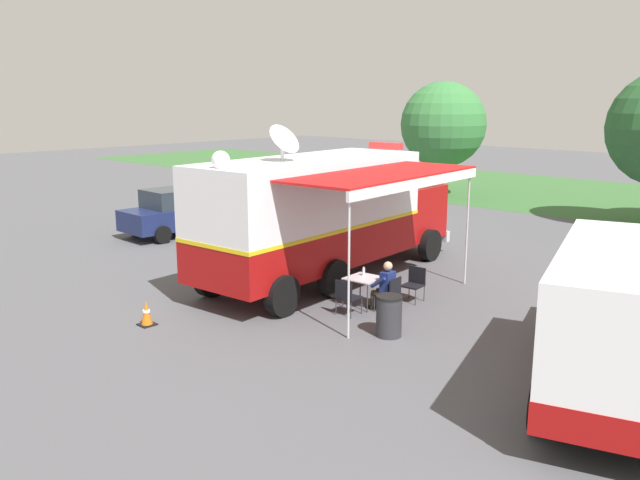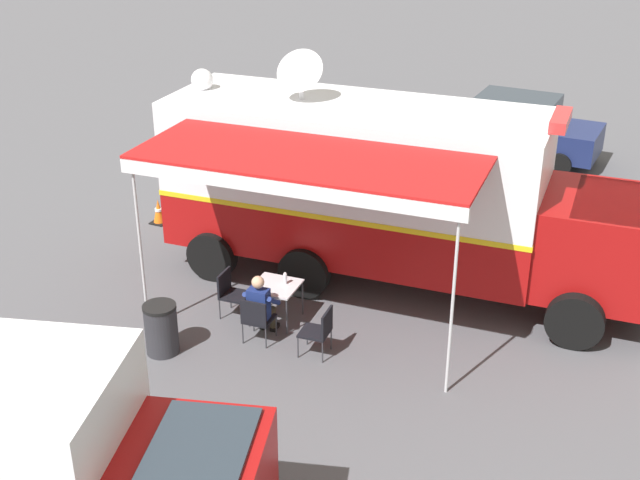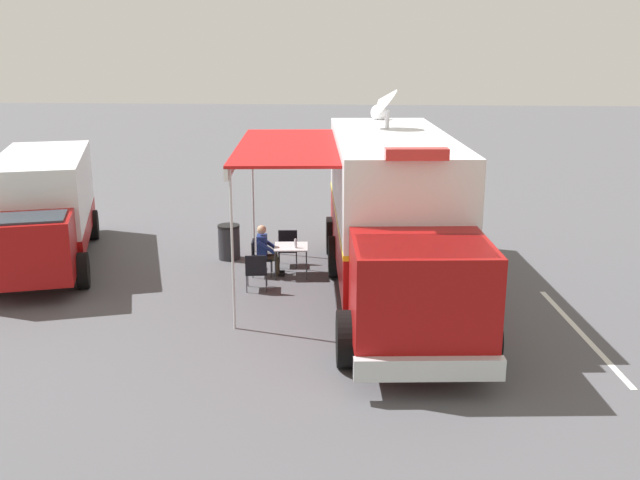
# 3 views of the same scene
# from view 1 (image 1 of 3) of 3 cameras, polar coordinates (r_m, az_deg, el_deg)

# --- Properties ---
(ground_plane) EXTENTS (100.00, 100.00, 0.00)m
(ground_plane) POSITION_cam_1_polar(r_m,az_deg,el_deg) (18.48, -0.88, -3.80)
(ground_plane) COLOR #515156
(grass_verge) EXTENTS (80.00, 14.00, 0.01)m
(grass_verge) POSITION_cam_1_polar(r_m,az_deg,el_deg) (36.90, 23.47, 3.32)
(grass_verge) COLOR #386633
(grass_verge) RESTS_ON ground
(lot_stripe) EXTENTS (0.51, 4.79, 0.01)m
(lot_stripe) POSITION_cam_1_polar(r_m,az_deg,el_deg) (22.90, -2.58, -0.62)
(lot_stripe) COLOR silver
(lot_stripe) RESTS_ON ground
(command_truck) EXTENTS (5.47, 9.66, 4.53)m
(command_truck) POSITION_cam_1_polar(r_m,az_deg,el_deg) (18.59, 0.66, 2.45)
(command_truck) COLOR #9E0F0F
(command_truck) RESTS_ON ground
(folding_table) EXTENTS (0.86, 0.86, 0.73)m
(folding_table) POSITION_cam_1_polar(r_m,az_deg,el_deg) (16.43, 3.80, -3.44)
(folding_table) COLOR silver
(folding_table) RESTS_ON ground
(water_bottle) EXTENTS (0.07, 0.07, 0.22)m
(water_bottle) POSITION_cam_1_polar(r_m,az_deg,el_deg) (16.56, 3.78, -2.73)
(water_bottle) COLOR silver
(water_bottle) RESTS_ON folding_table
(folding_chair_at_table) EXTENTS (0.52, 0.52, 0.87)m
(folding_chair_at_table) POSITION_cam_1_polar(r_m,az_deg,el_deg) (16.04, 6.13, -4.47)
(folding_chair_at_table) COLOR black
(folding_chair_at_table) RESTS_ON ground
(folding_chair_beside_table) EXTENTS (0.52, 0.52, 0.87)m
(folding_chair_beside_table) POSITION_cam_1_polar(r_m,az_deg,el_deg) (15.75, 2.30, -4.73)
(folding_chair_beside_table) COLOR black
(folding_chair_beside_table) RESTS_ON ground
(folding_chair_spare_by_truck) EXTENTS (0.53, 0.53, 0.87)m
(folding_chair_spare_by_truck) POSITION_cam_1_polar(r_m,az_deg,el_deg) (17.01, 8.16, -3.55)
(folding_chair_spare_by_truck) COLOR black
(folding_chair_spare_by_truck) RESTS_ON ground
(seated_responder) EXTENTS (0.68, 0.58, 1.25)m
(seated_responder) POSITION_cam_1_polar(r_m,az_deg,el_deg) (16.10, 5.58, -3.88)
(seated_responder) COLOR navy
(seated_responder) RESTS_ON ground
(trash_bin) EXTENTS (0.57, 0.57, 0.91)m
(trash_bin) POSITION_cam_1_polar(r_m,az_deg,el_deg) (14.51, 5.97, -6.53)
(trash_bin) COLOR #2D2D33
(trash_bin) RESTS_ON ground
(traffic_cone) EXTENTS (0.36, 0.36, 0.58)m
(traffic_cone) POSITION_cam_1_polar(r_m,az_deg,el_deg) (15.66, -14.73, -6.14)
(traffic_cone) COLOR black
(traffic_cone) RESTS_ON ground
(support_truck) EXTENTS (3.97, 7.10, 2.70)m
(support_truck) POSITION_cam_1_polar(r_m,az_deg,el_deg) (12.56, 24.71, -6.19)
(support_truck) COLOR white
(support_truck) RESTS_ON ground
(car_behind_truck) EXTENTS (2.08, 4.23, 1.76)m
(car_behind_truck) POSITION_cam_1_polar(r_m,az_deg,el_deg) (25.37, -12.17, 2.40)
(car_behind_truck) COLOR navy
(car_behind_truck) RESTS_ON ground
(tree_far_left) EXTENTS (4.38, 4.38, 5.88)m
(tree_far_left) POSITION_cam_1_polar(r_m,az_deg,el_deg) (35.04, 10.57, 9.75)
(tree_far_left) COLOR brown
(tree_far_left) RESTS_ON ground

